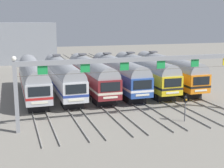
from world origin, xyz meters
The scene contains 11 objects.
ground_plane centered at (0.00, 0.00, 0.00)m, with size 160.00×160.00×0.00m, color gray.
track_bed centered at (0.00, 17.00, 0.07)m, with size 21.05×70.00×0.15m.
commuter_train_stainless centered at (-9.77, -0.01, 2.69)m, with size 2.88×18.06×4.77m.
commuter_train_silver centered at (-5.86, 0.00, 2.69)m, with size 2.88×18.06×5.05m.
commuter_train_maroon centered at (-1.95, 0.00, 2.69)m, with size 2.88×18.06×5.05m.
commuter_train_blue centered at (1.95, 0.00, 2.69)m, with size 2.88×18.06×5.05m.
commuter_train_yellow centered at (5.86, 0.00, 2.69)m, with size 2.88×18.06×5.05m.
commuter_train_orange centered at (9.77, 0.00, 2.69)m, with size 2.88×18.06×5.05m.
catenary_gantry centered at (0.00, -13.50, 5.33)m, with size 24.78×0.44×6.97m.
yard_signal_mast centered at (3.91, -15.24, 1.84)m, with size 0.28×0.35×2.62m.
maintenance_building centered at (-12.53, 37.21, 4.71)m, with size 21.28×10.00×9.42m, color gray.
Camera 1 is at (-12.55, -42.45, 10.05)m, focal length 51.46 mm.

